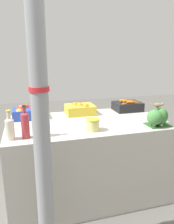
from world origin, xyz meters
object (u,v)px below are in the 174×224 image
(juice_bottle_cloudy, at_px, (10,128))
(broccoli_pile, at_px, (157,117))
(apple_crate, at_px, (28,112))
(sparrow_bird, at_px, (158,105))
(carrot_crate, at_px, (128,106))
(support_pole, at_px, (40,107))
(juice_bottle_ruby, at_px, (25,124))
(juice_bottle_amber, at_px, (38,124))
(orange_crate, at_px, (80,109))
(pickle_jar, at_px, (93,125))

(juice_bottle_cloudy, bearing_deg, broccoli_pile, -0.53)
(apple_crate, height_order, sparrow_bird, sparrow_bird)
(carrot_crate, distance_m, juice_bottle_cloudy, 1.47)
(carrot_crate, relative_size, broccoli_pile, 1.31)
(support_pole, distance_m, sparrow_bird, 1.20)
(support_pole, distance_m, juice_bottle_ruby, 0.47)
(carrot_crate, relative_size, sparrow_bird, 2.95)
(apple_crate, bearing_deg, sparrow_bird, -27.41)
(support_pole, height_order, carrot_crate, support_pole)
(carrot_crate, height_order, juice_bottle_amber, juice_bottle_amber)
(orange_crate, bearing_deg, support_pole, -117.32)
(carrot_crate, height_order, broccoli_pile, broccoli_pile)
(support_pole, distance_m, pickle_jar, 0.70)
(support_pole, bearing_deg, juice_bottle_ruby, 104.62)
(support_pole, xyz_separation_m, pickle_jar, (0.49, 0.42, -0.29))
(orange_crate, distance_m, juice_bottle_cloudy, 0.96)
(support_pole, xyz_separation_m, carrot_crate, (1.11, 1.00, -0.29))
(juice_bottle_cloudy, relative_size, pickle_jar, 1.98)
(pickle_jar, relative_size, sparrow_bird, 1.13)
(pickle_jar, bearing_deg, sparrow_bird, -3.06)
(support_pole, distance_m, carrot_crate, 1.52)
(broccoli_pile, bearing_deg, apple_crate, 152.64)
(orange_crate, relative_size, juice_bottle_cloudy, 1.32)
(support_pole, xyz_separation_m, broccoli_pile, (1.13, 0.38, -0.26))
(broccoli_pile, height_order, pickle_jar, broccoli_pile)
(pickle_jar, bearing_deg, broccoli_pile, -3.06)
(carrot_crate, height_order, juice_bottle_ruby, juice_bottle_ruby)
(apple_crate, xyz_separation_m, broccoli_pile, (1.20, -0.62, 0.02))
(orange_crate, height_order, pickle_jar, orange_crate)
(juice_bottle_ruby, height_order, juice_bottle_amber, same)
(apple_crate, bearing_deg, support_pole, -85.69)
(support_pole, distance_m, juice_bottle_cloudy, 0.52)
(juice_bottle_cloudy, height_order, pickle_jar, juice_bottle_cloudy)
(apple_crate, bearing_deg, juice_bottle_ruby, -92.56)
(carrot_crate, bearing_deg, broccoli_pile, -88.66)
(orange_crate, distance_m, broccoli_pile, 0.87)
(juice_bottle_amber, bearing_deg, orange_crate, 49.58)
(carrot_crate, relative_size, juice_bottle_amber, 1.16)
(carrot_crate, bearing_deg, juice_bottle_cloudy, -155.81)
(support_pole, distance_m, juice_bottle_amber, 0.46)
(orange_crate, bearing_deg, juice_bottle_ruby, -135.73)
(carrot_crate, height_order, juice_bottle_cloudy, juice_bottle_cloudy)
(support_pole, xyz_separation_m, sparrow_bird, (1.13, 0.38, -0.14))
(carrot_crate, distance_m, pickle_jar, 0.85)
(juice_bottle_cloudy, height_order, juice_bottle_amber, juice_bottle_amber)
(support_pole, bearing_deg, juice_bottle_amber, 89.71)
(support_pole, distance_m, broccoli_pile, 1.22)
(orange_crate, height_order, juice_bottle_ruby, juice_bottle_ruby)
(support_pole, distance_m, orange_crate, 1.16)
(orange_crate, bearing_deg, juice_bottle_amber, -130.42)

